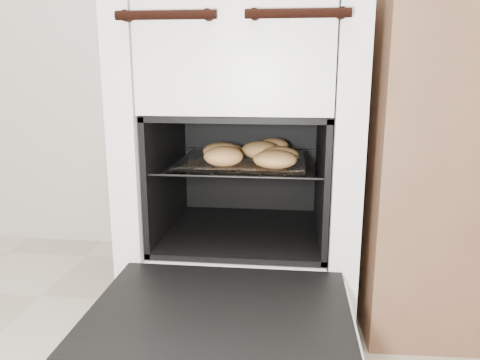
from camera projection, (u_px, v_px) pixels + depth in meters
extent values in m
cube|color=white|center=(246.00, 148.00, 1.48)|extent=(0.64, 0.69, 0.99)
cylinder|color=black|center=(166.00, 15.00, 1.07)|extent=(0.24, 0.02, 0.02)
cylinder|color=black|center=(298.00, 13.00, 1.03)|extent=(0.24, 0.02, 0.02)
cube|color=black|center=(220.00, 313.00, 1.01)|extent=(0.56, 0.43, 0.03)
cube|color=white|center=(220.00, 321.00, 1.01)|extent=(0.58, 0.45, 0.02)
cylinder|color=black|center=(169.00, 160.00, 1.43)|extent=(0.01, 0.45, 0.01)
cylinder|color=black|center=(320.00, 163.00, 1.38)|extent=(0.01, 0.45, 0.01)
cylinder|color=black|center=(234.00, 177.00, 1.20)|extent=(0.46, 0.01, 0.01)
cylinder|color=black|center=(250.00, 150.00, 1.62)|extent=(0.46, 0.01, 0.01)
cylinder|color=black|center=(181.00, 160.00, 1.43)|extent=(0.01, 0.43, 0.01)
cylinder|color=black|center=(201.00, 160.00, 1.42)|extent=(0.01, 0.43, 0.01)
cylinder|color=black|center=(222.00, 161.00, 1.42)|extent=(0.01, 0.43, 0.01)
cylinder|color=black|center=(243.00, 161.00, 1.41)|extent=(0.01, 0.43, 0.01)
cylinder|color=black|center=(264.00, 162.00, 1.40)|extent=(0.01, 0.43, 0.01)
cylinder|color=black|center=(286.00, 162.00, 1.39)|extent=(0.01, 0.43, 0.01)
cylinder|color=black|center=(308.00, 163.00, 1.39)|extent=(0.01, 0.43, 0.01)
cube|color=silver|center=(242.00, 160.00, 1.39)|extent=(0.36, 0.32, 0.01)
ellipsoid|color=tan|center=(275.00, 159.00, 1.25)|extent=(0.12, 0.12, 0.05)
ellipsoid|color=tan|center=(223.00, 156.00, 1.28)|extent=(0.12, 0.12, 0.05)
ellipsoid|color=tan|center=(274.00, 145.00, 1.48)|extent=(0.13, 0.13, 0.05)
ellipsoid|color=tan|center=(227.00, 150.00, 1.43)|extent=(0.12, 0.12, 0.04)
ellipsoid|color=tan|center=(260.00, 150.00, 1.39)|extent=(0.14, 0.14, 0.05)
ellipsoid|color=tan|center=(222.00, 151.00, 1.38)|extent=(0.14, 0.14, 0.05)
ellipsoid|color=tan|center=(280.00, 155.00, 1.32)|extent=(0.15, 0.15, 0.05)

